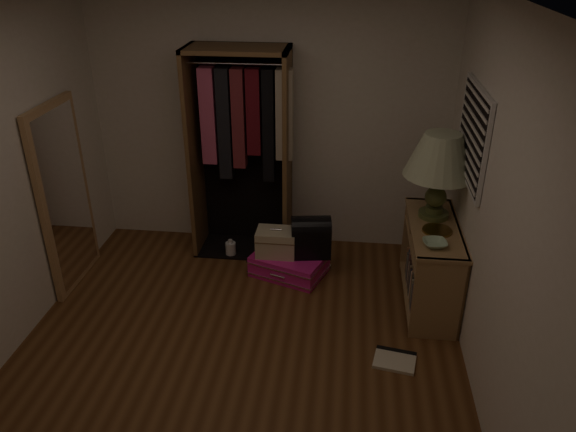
# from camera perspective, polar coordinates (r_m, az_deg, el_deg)

# --- Properties ---
(ground) EXTENTS (4.00, 4.00, 0.00)m
(ground) POSITION_cam_1_polar(r_m,az_deg,el_deg) (4.46, -5.39, -14.59)
(ground) COLOR #563218
(ground) RESTS_ON ground
(room_walls) EXTENTS (3.52, 4.02, 2.60)m
(room_walls) POSITION_cam_1_polar(r_m,az_deg,el_deg) (3.68, -5.09, 3.62)
(room_walls) COLOR silver
(room_walls) RESTS_ON ground
(console_bookshelf) EXTENTS (0.42, 1.12, 0.75)m
(console_bookshelf) POSITION_cam_1_polar(r_m,az_deg,el_deg) (5.05, 14.26, -4.37)
(console_bookshelf) COLOR #987349
(console_bookshelf) RESTS_ON ground
(open_wardrobe) EXTENTS (0.98, 0.50, 2.05)m
(open_wardrobe) POSITION_cam_1_polar(r_m,az_deg,el_deg) (5.42, -4.59, 8.05)
(open_wardrobe) COLOR brown
(open_wardrobe) RESTS_ON ground
(floor_mirror) EXTENTS (0.06, 0.80, 1.70)m
(floor_mirror) POSITION_cam_1_polar(r_m,az_deg,el_deg) (5.36, -21.74, 1.80)
(floor_mirror) COLOR tan
(floor_mirror) RESTS_ON ground
(pink_suitcase) EXTENTS (0.80, 0.69, 0.21)m
(pink_suitcase) POSITION_cam_1_polar(r_m,az_deg,el_deg) (5.41, 0.13, -4.87)
(pink_suitcase) COLOR #DA1A88
(pink_suitcase) RESTS_ON ground
(train_case) EXTENTS (0.38, 0.26, 0.27)m
(train_case) POSITION_cam_1_polar(r_m,az_deg,el_deg) (5.30, -1.20, -2.67)
(train_case) COLOR #C0B392
(train_case) RESTS_ON pink_suitcase
(black_bag) EXTENTS (0.40, 0.29, 0.40)m
(black_bag) POSITION_cam_1_polar(r_m,az_deg,el_deg) (5.26, 2.33, -1.98)
(black_bag) COLOR black
(black_bag) RESTS_ON pink_suitcase
(table_lamp) EXTENTS (0.74, 0.74, 0.75)m
(table_lamp) POSITION_cam_1_polar(r_m,az_deg,el_deg) (4.80, 15.27, 5.81)
(table_lamp) COLOR #465127
(table_lamp) RESTS_ON console_bookshelf
(brass_tray) EXTENTS (0.29, 0.29, 0.01)m
(brass_tray) POSITION_cam_1_polar(r_m,az_deg,el_deg) (4.77, 14.90, -1.42)
(brass_tray) COLOR olive
(brass_tray) RESTS_ON console_bookshelf
(ceramic_bowl) EXTENTS (0.21, 0.21, 0.05)m
(ceramic_bowl) POSITION_cam_1_polar(r_m,az_deg,el_deg) (4.54, 14.69, -2.72)
(ceramic_bowl) COLOR #ACCDAB
(ceramic_bowl) RESTS_ON console_bookshelf
(white_jug) EXTENTS (0.12, 0.12, 0.18)m
(white_jug) POSITION_cam_1_polar(r_m,az_deg,el_deg) (5.74, -5.84, -3.34)
(white_jug) COLOR white
(white_jug) RESTS_ON ground
(floor_book) EXTENTS (0.35, 0.30, 0.03)m
(floor_book) POSITION_cam_1_polar(r_m,az_deg,el_deg) (4.53, 10.81, -14.06)
(floor_book) COLOR beige
(floor_book) RESTS_ON ground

